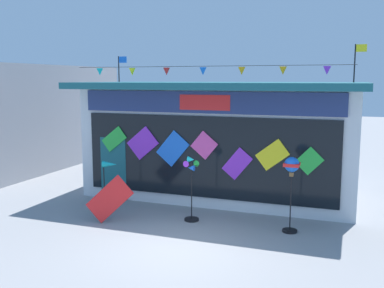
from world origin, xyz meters
TOP-DOWN VIEW (x-y plane):
  - ground_plane at (0.00, 0.00)m, footprint 80.00×80.00m
  - kite_shop_building at (-0.41, 5.23)m, footprint 8.90×5.02m
  - wind_spinner_far_left at (-2.97, 1.94)m, footprint 0.62×0.38m
  - wind_spinner_left at (-0.37, 1.93)m, footprint 0.40×0.40m
  - wind_spinner_center_left at (2.27, 1.95)m, footprint 0.38×0.38m
  - display_kite_on_ground at (-2.38, 1.05)m, footprint 1.30×0.36m
  - neighbour_building at (-11.23, 7.04)m, footprint 6.55×8.62m

SIDE VIEW (x-z plane):
  - ground_plane at x=0.00m, z-range 0.00..0.00m
  - display_kite_on_ground at x=-2.38m, z-range 0.00..1.30m
  - wind_spinner_far_left at x=-2.97m, z-range 0.17..1.66m
  - wind_spinner_left at x=-0.37m, z-range 0.18..1.97m
  - wind_spinner_center_left at x=2.27m, z-range 0.56..2.48m
  - kite_shop_building at x=-0.41m, z-range -0.54..4.32m
  - neighbour_building at x=-11.23m, z-range 0.00..4.41m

